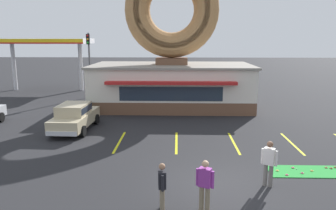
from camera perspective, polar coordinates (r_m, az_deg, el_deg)
name	(u,v)px	position (r m, az deg, el deg)	size (l,w,h in m)	color
ground_plane	(218,185)	(12.71, 8.69, -13.56)	(160.00, 160.00, 0.00)	#232326
donut_shop_building	(172,59)	(25.41, 0.65, 7.94)	(12.30, 6.75, 10.96)	brown
putting_mat	(315,172)	(14.91, 24.17, -10.53)	(3.73, 1.27, 0.03)	green
mini_donut_near_left	(302,173)	(14.49, 22.33, -10.89)	(0.13, 0.13, 0.04)	#D8667F
mini_donut_near_right	(293,168)	(14.90, 20.93, -10.15)	(0.13, 0.13, 0.04)	#D8667F
mini_donut_mid_left	(287,175)	(14.10, 20.00, -11.34)	(0.13, 0.13, 0.04)	#D8667F
mini_donut_mid_centre	(312,171)	(14.87, 23.78, -10.43)	(0.13, 0.13, 0.04)	#E5C666
mini_donut_mid_right	(277,171)	(14.39, 18.51, -10.77)	(0.13, 0.13, 0.04)	#E5C666
mini_donut_far_centre	(331,168)	(15.48, 26.54, -9.81)	(0.13, 0.13, 0.04)	#A5724C
mini_donut_far_right	(335,167)	(15.65, 27.14, -9.63)	(0.13, 0.13, 0.04)	brown
mini_donut_extra	(326,168)	(15.46, 25.84, -9.77)	(0.13, 0.13, 0.04)	#A5724C
golf_ball	(297,169)	(14.82, 21.49, -10.31)	(0.04, 0.04, 0.04)	white
car_champagne	(75,116)	(20.04, -15.94, -1.82)	(2.08, 4.61, 1.60)	#BCAD89
pedestrian_blue_sweater_man	(269,161)	(12.63, 17.18, -9.38)	(0.52, 0.40, 1.73)	slate
pedestrian_hooded_kid	(205,183)	(10.56, 6.44, -13.38)	(0.55, 0.38, 1.68)	#7F7056
pedestrian_leather_jacket_man	(162,185)	(10.59, -1.03, -13.68)	(0.28, 0.59, 1.56)	#7F7056
trash_bin	(88,110)	(23.31, -13.73, -0.79)	(0.57, 0.57, 0.97)	#1E662D
traffic_light_pole	(89,57)	(30.54, -13.58, 8.19)	(0.28, 0.47, 5.80)	#595B60
gas_station_canopy	(45,43)	(36.15, -20.57, 10.10)	(9.00, 4.46, 5.30)	silver
parking_stripe_far_left	(120,142)	(17.54, -8.44, -6.35)	(0.12, 3.60, 0.01)	yellow
parking_stripe_left	(176,142)	(17.27, 1.47, -6.51)	(0.12, 3.60, 0.01)	yellow
parking_stripe_mid_left	(234,143)	(17.52, 11.39, -6.48)	(0.12, 3.60, 0.01)	yellow
parking_stripe_centre	(292,143)	(18.27, 20.76, -6.27)	(0.12, 3.60, 0.01)	yellow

